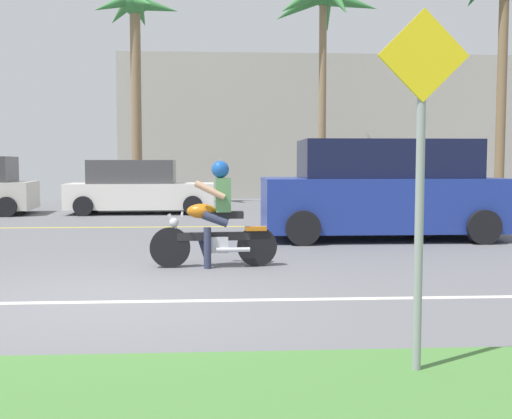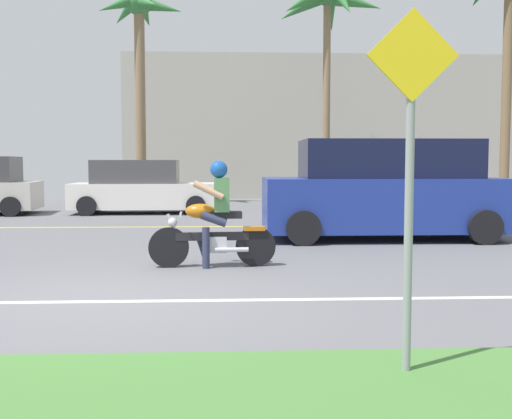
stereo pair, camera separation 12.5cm
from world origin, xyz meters
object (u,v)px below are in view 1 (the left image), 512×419
parked_car_2 (341,186)px  palm_tree_0 (322,11)px  motorcyclist (215,222)px  suv_nearby (383,191)px  street_sign (421,157)px  parked_car_1 (139,189)px  palm_tree_1 (135,27)px

parked_car_2 → palm_tree_0: 6.93m
motorcyclist → suv_nearby: suv_nearby is taller
palm_tree_0 → street_sign: 19.84m
suv_nearby → parked_car_2: suv_nearby is taller
suv_nearby → street_sign: size_ratio=1.92×
parked_car_1 → palm_tree_1: 6.80m
parked_car_1 → street_sign: bearing=-75.5°
motorcyclist → parked_car_2: parked_car_2 is taller
motorcyclist → parked_car_2: bearing=70.2°
palm_tree_0 → palm_tree_1: bearing=-175.1°
suv_nearby → motorcyclist: bearing=-136.1°
parked_car_1 → palm_tree_1: (-0.53, 3.93, 5.52)m
suv_nearby → palm_tree_1: 13.19m
palm_tree_0 → street_sign: size_ratio=3.29×
palm_tree_0 → palm_tree_1: palm_tree_0 is taller
palm_tree_0 → palm_tree_1: (-6.70, -0.57, -0.78)m
parked_car_2 → suv_nearby: bearing=-95.4°
parked_car_2 → motorcyclist: bearing=-109.8°
street_sign → motorcyclist: bearing=106.7°
parked_car_1 → parked_car_2: (6.35, 1.61, 0.00)m
palm_tree_1 → parked_car_1: bearing=-82.3°
palm_tree_1 → parked_car_2: bearing=-18.6°
parked_car_2 → palm_tree_0: (-0.18, 2.89, 6.29)m
parked_car_2 → street_sign: (-2.62, -16.01, 0.80)m
parked_car_2 → street_sign: bearing=-99.3°
parked_car_1 → street_sign: size_ratio=1.69×
parked_car_1 → suv_nearby: bearing=-49.2°
palm_tree_1 → street_sign: (4.26, -18.33, -4.71)m
motorcyclist → parked_car_1: parked_car_1 is taller
parked_car_2 → palm_tree_1: 9.12m
suv_nearby → street_sign: (-1.86, -7.93, 0.60)m
palm_tree_1 → street_sign: size_ratio=3.00×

